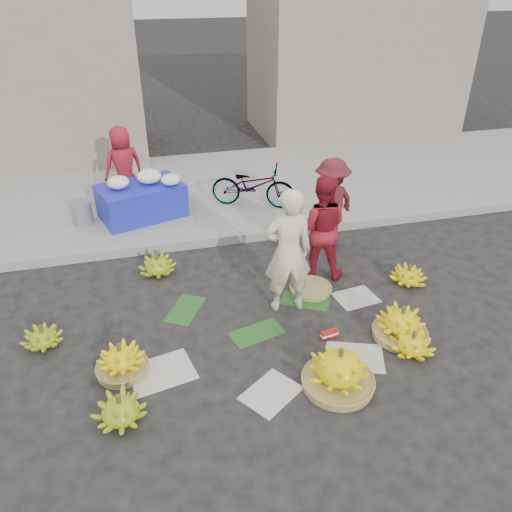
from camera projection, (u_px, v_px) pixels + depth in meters
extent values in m
plane|color=black|center=(261.00, 322.00, 6.35)|extent=(80.00, 80.00, 0.00)
cube|color=gray|center=(227.00, 237.00, 8.15)|extent=(40.00, 0.25, 0.15)
cube|color=gray|center=(206.00, 189.00, 9.91)|extent=(40.00, 4.00, 0.12)
cube|color=gray|center=(358.00, 30.00, 12.45)|extent=(5.00, 3.00, 5.00)
cylinder|color=olive|center=(123.00, 369.00, 5.56)|extent=(0.56, 0.56, 0.09)
cylinder|color=#4A381D|center=(119.00, 348.00, 5.41)|extent=(0.05, 0.05, 0.12)
cylinder|color=#4A381D|center=(118.00, 400.00, 4.86)|extent=(0.05, 0.05, 0.12)
cylinder|color=olive|center=(338.00, 382.00, 5.38)|extent=(0.77, 0.77, 0.09)
cylinder|color=#4A381D|center=(341.00, 353.00, 5.17)|extent=(0.05, 0.05, 0.12)
cylinder|color=#4A381D|center=(414.00, 336.00, 5.73)|extent=(0.05, 0.05, 0.12)
cylinder|color=olive|center=(400.00, 334.00, 6.08)|extent=(0.65, 0.65, 0.09)
cylinder|color=#4A381D|center=(404.00, 311.00, 5.91)|extent=(0.05, 0.05, 0.12)
cylinder|color=#4A381D|center=(409.00, 269.00, 7.00)|extent=(0.05, 0.05, 0.12)
cylinder|color=#4A381D|center=(41.00, 330.00, 5.85)|extent=(0.05, 0.05, 0.12)
cylinder|color=#4A381D|center=(157.00, 257.00, 7.22)|extent=(0.05, 0.05, 0.12)
cylinder|color=olive|center=(311.00, 289.00, 6.94)|extent=(0.62, 0.62, 0.07)
cube|color=#AF1912|center=(329.00, 334.00, 6.07)|extent=(0.23, 0.11, 0.09)
imported|color=#F1E3CA|center=(288.00, 252.00, 6.20)|extent=(0.64, 0.44, 1.69)
imported|color=#A91A27|center=(321.00, 227.00, 6.96)|extent=(0.91, 0.83, 1.52)
imported|color=maroon|center=(331.00, 204.00, 7.69)|extent=(1.09, 0.90, 1.46)
cube|color=#1A20AC|center=(142.00, 201.00, 8.59)|extent=(1.58, 1.24, 0.57)
ellipsoid|color=white|center=(118.00, 183.00, 8.27)|extent=(0.37, 0.37, 0.20)
ellipsoid|color=white|center=(149.00, 177.00, 8.47)|extent=(0.41, 0.41, 0.23)
ellipsoid|color=white|center=(171.00, 180.00, 8.41)|extent=(0.32, 0.32, 0.18)
cylinder|color=slate|center=(82.00, 213.00, 8.41)|extent=(0.33, 0.33, 0.38)
imported|color=#A91A27|center=(123.00, 166.00, 8.87)|extent=(0.80, 0.65, 1.41)
imported|color=gray|center=(253.00, 185.00, 8.91)|extent=(1.08, 1.58, 0.79)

